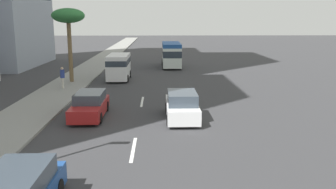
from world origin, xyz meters
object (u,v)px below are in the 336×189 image
car_lead (182,106)px  van_second (119,65)px  car_fourth (90,105)px  pedestrian_near_lamp (62,76)px  palm_tree (68,18)px  minibus_third (171,54)px

car_lead → van_second: bearing=20.2°
car_lead → car_fourth: (0.65, 5.62, -0.07)m
pedestrian_near_lamp → palm_tree: bearing=59.1°
minibus_third → car_fourth: bearing=165.8°
car_fourth → pedestrian_near_lamp: size_ratio=2.54×
car_lead → palm_tree: palm_tree is taller
minibus_third → car_lead: bearing=179.3°
pedestrian_near_lamp → car_lead: bearing=-76.0°
car_fourth → palm_tree: 13.67m
car_lead → car_fourth: bearing=83.4°
palm_tree → pedestrian_near_lamp: bearing=-179.3°
minibus_third → palm_tree: 15.60m
minibus_third → car_fourth: minibus_third is taller
van_second → car_fourth: van_second is taller
pedestrian_near_lamp → palm_tree: size_ratio=0.27×
pedestrian_near_lamp → palm_tree: palm_tree is taller
van_second → palm_tree: bearing=-67.6°
van_second → car_fourth: 13.75m
car_lead → van_second: van_second is taller
car_lead → pedestrian_near_lamp: bearing=45.6°
car_lead → palm_tree: 16.67m
van_second → minibus_third: (9.55, -5.56, 0.23)m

